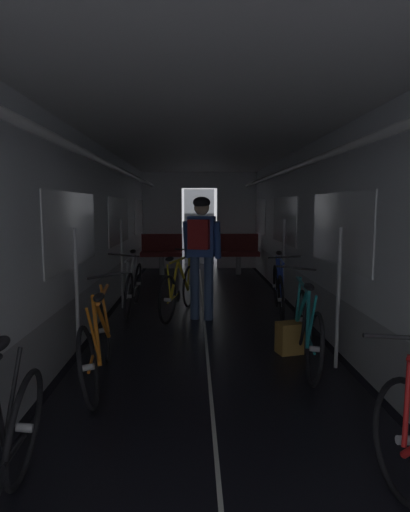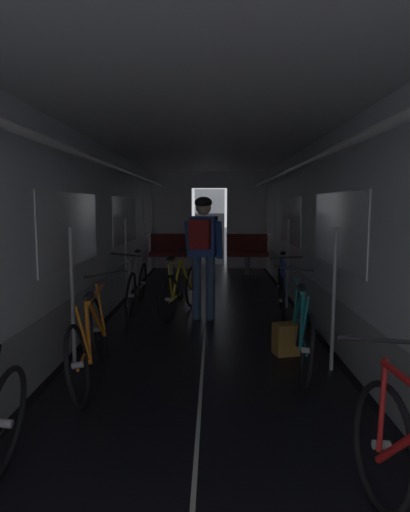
{
  "view_description": "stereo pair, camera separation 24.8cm",
  "coord_description": "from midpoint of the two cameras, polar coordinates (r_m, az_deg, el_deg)",
  "views": [
    {
      "loc": [
        -0.14,
        -2.0,
        1.61
      ],
      "look_at": [
        0.0,
        3.46,
        0.97
      ],
      "focal_mm": 30.25,
      "sensor_mm": 36.0,
      "label": 1
    },
    {
      "loc": [
        0.11,
        -2.0,
        1.61
      ],
      "look_at": [
        0.0,
        3.46,
        0.97
      ],
      "focal_mm": 30.25,
      "sensor_mm": 36.0,
      "label": 2
    }
  ],
  "objects": [
    {
      "name": "train_car_shell",
      "position": [
        5.6,
        -1.31,
        7.61
      ],
      "size": [
        3.14,
        12.34,
        2.57
      ],
      "color": "black",
      "rests_on": "ground"
    },
    {
      "name": "bench_seat_far_left",
      "position": [
        10.17,
        -6.46,
        0.77
      ],
      "size": [
        0.98,
        0.51,
        0.95
      ],
      "color": "gray",
      "rests_on": "ground"
    },
    {
      "name": "bench_seat_far_right",
      "position": [
        10.17,
        3.7,
        0.8
      ],
      "size": [
        0.98,
        0.51,
        0.95
      ],
      "color": "gray",
      "rests_on": "ground"
    },
    {
      "name": "bicycle_teal",
      "position": [
        4.48,
        11.67,
        -9.3
      ],
      "size": [
        0.44,
        1.69,
        0.95
      ],
      "color": "black",
      "rests_on": "ground"
    },
    {
      "name": "bicycle_orange",
      "position": [
        4.13,
        -15.86,
        -10.86
      ],
      "size": [
        0.44,
        1.7,
        0.96
      ],
      "color": "black",
      "rests_on": "ground"
    },
    {
      "name": "bicycle_blue",
      "position": [
        6.45,
        8.6,
        -4.32
      ],
      "size": [
        0.44,
        1.69,
        0.94
      ],
      "color": "black",
      "rests_on": "ground"
    },
    {
      "name": "bicycle_silver",
      "position": [
        6.72,
        -10.53,
        -3.93
      ],
      "size": [
        0.44,
        1.69,
        0.95
      ],
      "color": "black",
      "rests_on": "ground"
    },
    {
      "name": "person_cyclist_aisle",
      "position": [
        5.99,
        -1.67,
        1.55
      ],
      "size": [
        0.56,
        0.45,
        1.73
      ],
      "color": "#384C75",
      "rests_on": "ground"
    },
    {
      "name": "bicycle_yellow_in_aisle",
      "position": [
        6.36,
        -4.56,
        -4.42
      ],
      "size": [
        0.61,
        1.64,
        0.94
      ],
      "color": "black",
      "rests_on": "ground"
    },
    {
      "name": "backpack_on_floor",
      "position": [
        4.85,
        9.65,
        -10.63
      ],
      "size": [
        0.3,
        0.26,
        0.34
      ],
      "primitive_type": "cube",
      "rotation": [
        0.0,
        0.0,
        0.26
      ],
      "color": "olive",
      "rests_on": "ground"
    }
  ]
}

